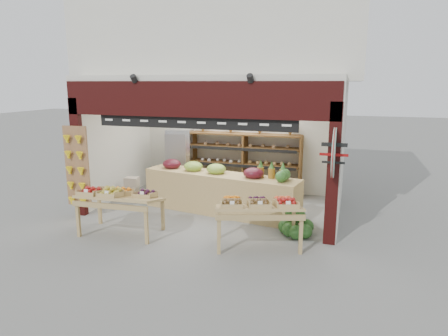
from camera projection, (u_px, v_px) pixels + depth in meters
ground at (211, 212)px, 9.33m from camera, size 60.00×60.00×0.00m
shop_structure at (231, 44)px, 10.01m from camera, size 6.36×5.12×5.40m
banana_board at (76, 168)px, 8.82m from camera, size 0.60×0.15×1.80m
gift_sign at (334, 153)px, 7.08m from camera, size 0.04×0.93×0.92m
back_shelving at (245, 152)px, 10.82m from camera, size 3.07×0.50×1.89m
refrigerator at (181, 159)px, 11.19m from camera, size 0.78×0.78×1.72m
cardboard_stack at (140, 191)px, 10.33m from camera, size 0.95×0.70×0.58m
mid_counter at (220, 192)px, 9.21m from camera, size 3.79×1.36×1.15m
display_table_left at (116, 195)px, 7.93m from camera, size 1.62×0.96×1.01m
display_table_right at (258, 205)px, 7.27m from camera, size 1.75×1.30×1.00m
watermelon_pile at (295, 225)px, 7.92m from camera, size 0.70×0.72×0.55m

